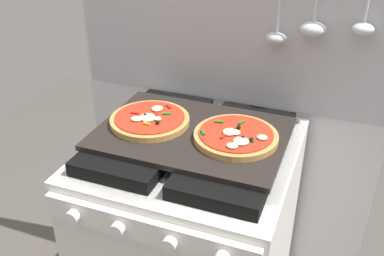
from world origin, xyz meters
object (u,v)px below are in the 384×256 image
Objects in this scene: baking_tray at (192,133)px; pizza_right at (236,136)px; pizza_left at (150,120)px; stove at (192,249)px.

baking_tray is 2.28× the size of pizza_right.
baking_tray is 0.14m from pizza_left.
baking_tray is (0.00, 0.00, 0.46)m from stove.
stove is 3.81× the size of pizza_left.
pizza_right is (0.27, -0.00, -0.00)m from pizza_left.
pizza_left is (-0.13, -0.00, 0.02)m from baking_tray.
stove is 0.50m from pizza_right.
baking_tray is 0.13m from pizza_right.
pizza_left is at bearing 179.60° from pizza_right.
stove is 0.50m from pizza_left.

